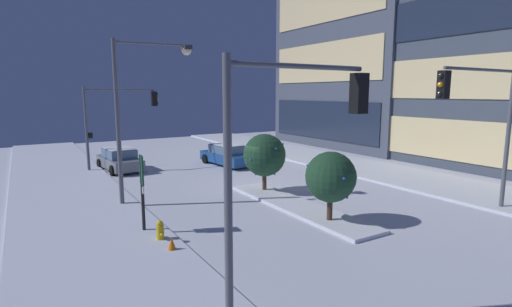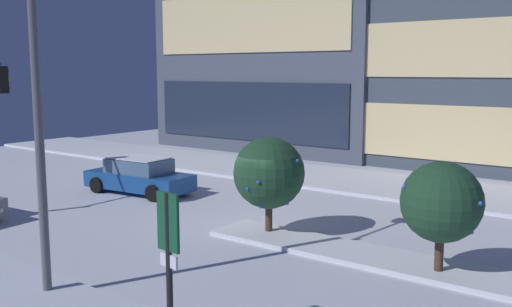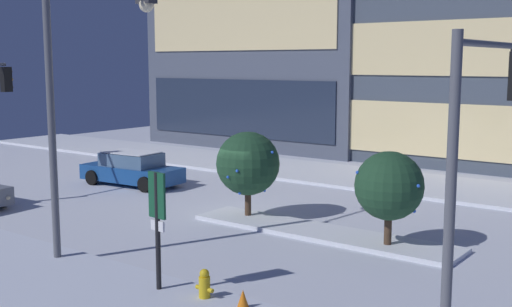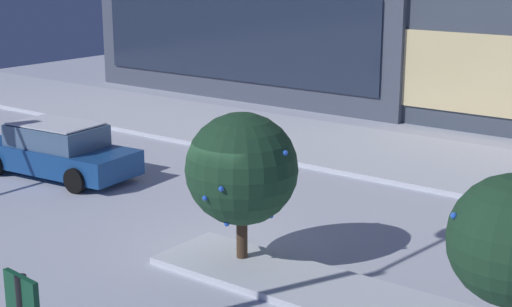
% 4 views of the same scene
% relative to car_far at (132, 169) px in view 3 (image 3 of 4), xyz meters
% --- Properties ---
extents(ground, '(52.00, 52.00, 0.00)m').
position_rel_car_far_xyz_m(ground, '(7.29, -1.64, -0.71)').
color(ground, silver).
extents(curb_strip_near, '(52.00, 5.20, 0.14)m').
position_rel_car_far_xyz_m(curb_strip_near, '(7.29, -10.64, -0.64)').
color(curb_strip_near, silver).
rests_on(curb_strip_near, ground).
extents(curb_strip_far, '(52.00, 5.20, 0.14)m').
position_rel_car_far_xyz_m(curb_strip_far, '(7.29, 7.36, -0.64)').
color(curb_strip_far, silver).
rests_on(curb_strip_far, ground).
extents(median_strip, '(9.00, 1.80, 0.14)m').
position_rel_car_far_xyz_m(median_strip, '(10.95, -2.05, -0.64)').
color(median_strip, silver).
rests_on(median_strip, ground).
extents(office_tower_secondary, '(15.42, 9.77, 15.72)m').
position_rel_car_far_xyz_m(office_tower_secondary, '(-3.30, 16.46, 7.15)').
color(office_tower_secondary, '#4C5466').
rests_on(office_tower_secondary, ground).
extents(car_far, '(4.88, 2.35, 1.49)m').
position_rel_car_far_xyz_m(car_far, '(0.00, 0.00, 0.00)').
color(car_far, '#19478C').
rests_on(car_far, ground).
extents(traffic_light_corner_near_right, '(0.32, 4.06, 5.91)m').
position_rel_car_far_xyz_m(traffic_light_corner_near_right, '(17.49, -7.24, 3.41)').
color(traffic_light_corner_near_right, '#565960').
rests_on(traffic_light_corner_near_right, ground).
extents(street_lamp_arched, '(0.76, 3.48, 7.45)m').
position_rel_car_far_xyz_m(street_lamp_arched, '(6.78, -7.76, 4.19)').
color(street_lamp_arched, '#565960').
rests_on(street_lamp_arched, ground).
extents(fire_hydrant, '(0.48, 0.26, 0.81)m').
position_rel_car_far_xyz_m(fire_hydrant, '(11.89, -8.62, -0.32)').
color(fire_hydrant, gold).
rests_on(fire_hydrant, ground).
extents(parking_info_sign, '(0.55, 0.12, 2.91)m').
position_rel_car_far_xyz_m(parking_info_sign, '(10.67, -8.85, 1.15)').
color(parking_info_sign, black).
rests_on(parking_info_sign, ground).
extents(decorated_tree_median, '(2.02, 2.00, 2.88)m').
position_rel_car_far_xyz_m(decorated_tree_median, '(13.34, -2.23, 1.16)').
color(decorated_tree_median, '#473323').
rests_on(decorated_tree_median, ground).
extents(decorated_tree_left_of_median, '(2.19, 2.21, 3.06)m').
position_rel_car_far_xyz_m(decorated_tree_left_of_median, '(7.90, -1.83, 1.24)').
color(decorated_tree_left_of_median, '#473323').
rests_on(decorated_tree_left_of_median, ground).
extents(construction_cone, '(0.36, 0.36, 0.55)m').
position_rel_car_far_xyz_m(construction_cone, '(12.96, -8.58, -0.44)').
color(construction_cone, orange).
rests_on(construction_cone, ground).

